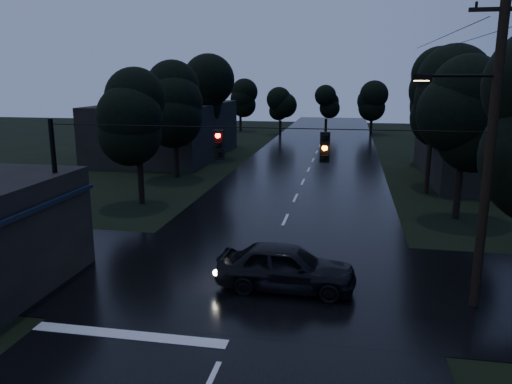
% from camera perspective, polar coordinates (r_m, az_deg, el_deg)
% --- Properties ---
extents(main_road, '(12.00, 120.00, 0.02)m').
position_cam_1_polar(main_road, '(36.39, 5.38, 1.12)').
color(main_road, black).
rests_on(main_road, ground).
extents(cross_street, '(60.00, 9.00, 0.02)m').
position_cam_1_polar(cross_street, '(19.27, 0.30, -9.77)').
color(cross_street, black).
rests_on(cross_street, ground).
extents(building_far_right, '(10.00, 14.00, 4.40)m').
position_cam_1_polar(building_far_right, '(41.27, 25.80, 4.40)').
color(building_far_right, black).
rests_on(building_far_right, ground).
extents(building_far_left, '(10.00, 16.00, 5.00)m').
position_cam_1_polar(building_far_left, '(48.86, -10.11, 6.99)').
color(building_far_left, black).
rests_on(building_far_left, ground).
extents(utility_pole_main, '(3.50, 0.30, 10.00)m').
position_cam_1_polar(utility_pole_main, '(17.15, 24.89, 4.43)').
color(utility_pole_main, black).
rests_on(utility_pole_main, ground).
extents(utility_pole_far, '(2.00, 0.30, 7.50)m').
position_cam_1_polar(utility_pole_far, '(34.06, 19.32, 6.25)').
color(utility_pole_far, black).
rests_on(utility_pole_far, ground).
extents(anchor_pole_left, '(0.18, 0.18, 6.00)m').
position_cam_1_polar(anchor_pole_left, '(20.13, -21.74, -0.73)').
color(anchor_pole_left, black).
rests_on(anchor_pole_left, ground).
extents(span_signals, '(15.00, 0.37, 1.12)m').
position_cam_1_polar(span_signals, '(16.82, 1.57, 5.43)').
color(span_signals, black).
rests_on(span_signals, ground).
extents(tree_left_a, '(3.92, 3.92, 8.26)m').
position_cam_1_polar(tree_left_a, '(30.13, -13.40, 8.44)').
color(tree_left_a, black).
rests_on(tree_left_a, ground).
extents(tree_left_b, '(4.20, 4.20, 8.85)m').
position_cam_1_polar(tree_left_b, '(37.75, -9.33, 10.05)').
color(tree_left_b, black).
rests_on(tree_left_b, ground).
extents(tree_left_c, '(4.48, 4.48, 9.44)m').
position_cam_1_polar(tree_left_c, '(47.42, -5.89, 11.17)').
color(tree_left_c, black).
rests_on(tree_left_c, ground).
extents(tree_right_a, '(4.20, 4.20, 8.85)m').
position_cam_1_polar(tree_right_a, '(28.15, 22.78, 8.26)').
color(tree_right_a, black).
rests_on(tree_right_a, ground).
extents(tree_right_b, '(4.48, 4.48, 9.44)m').
position_cam_1_polar(tree_right_b, '(36.08, 21.18, 9.82)').
color(tree_right_b, black).
rests_on(tree_right_b, ground).
extents(tree_right_c, '(4.76, 4.76, 10.03)m').
position_cam_1_polar(tree_right_c, '(46.03, 19.75, 10.91)').
color(tree_right_c, black).
rests_on(tree_right_c, ground).
extents(car, '(5.02, 2.13, 1.69)m').
position_cam_1_polar(car, '(18.05, 3.47, -8.52)').
color(car, black).
rests_on(car, ground).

